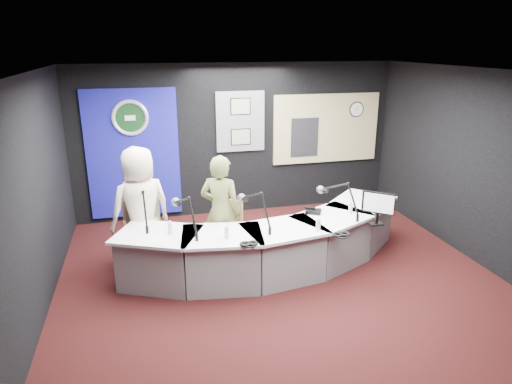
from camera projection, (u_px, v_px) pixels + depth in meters
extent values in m
plane|color=black|center=(285.00, 286.00, 6.17)|extent=(6.00, 6.00, 0.00)
cube|color=silver|center=(289.00, 73.00, 5.30)|extent=(6.00, 6.00, 0.02)
cube|color=black|center=(238.00, 140.00, 8.50)|extent=(6.00, 0.02, 2.80)
cube|color=black|center=(428.00, 323.00, 2.97)|extent=(6.00, 0.02, 2.80)
cube|color=black|center=(28.00, 207.00, 5.04)|extent=(0.02, 6.00, 2.80)
cube|color=black|center=(489.00, 172.00, 6.43)|extent=(0.02, 6.00, 2.80)
cube|color=navy|center=(133.00, 154.00, 8.08)|extent=(1.60, 0.05, 2.30)
torus|color=silver|center=(130.00, 118.00, 7.84)|extent=(0.63, 0.07, 0.63)
cylinder|color=black|center=(130.00, 118.00, 7.84)|extent=(0.48, 0.01, 0.48)
cube|color=slate|center=(240.00, 122.00, 8.37)|extent=(0.90, 0.04, 1.10)
cube|color=gray|center=(241.00, 106.00, 8.26)|extent=(0.34, 0.02, 0.27)
cube|color=gray|center=(241.00, 137.00, 8.43)|extent=(0.34, 0.02, 0.27)
cube|color=tan|center=(326.00, 128.00, 8.83)|extent=(2.12, 0.06, 1.32)
cube|color=beige|center=(326.00, 128.00, 8.82)|extent=(2.00, 0.02, 1.20)
cube|color=black|center=(305.00, 137.00, 8.74)|extent=(0.55, 0.02, 0.75)
cylinder|color=white|center=(357.00, 109.00, 8.83)|extent=(0.28, 0.01, 0.28)
cube|color=slate|center=(143.00, 219.00, 6.82)|extent=(0.51, 0.16, 0.70)
imported|color=beige|center=(141.00, 208.00, 6.50)|extent=(1.01, 0.83, 1.78)
imported|color=#626836|center=(221.00, 212.00, 6.50)|extent=(0.73, 0.65, 1.67)
cube|color=black|center=(378.00, 203.00, 6.18)|extent=(0.34, 0.29, 0.29)
cube|color=black|center=(313.00, 211.00, 6.69)|extent=(0.28, 0.26, 0.05)
torus|color=black|center=(341.00, 234.00, 5.91)|extent=(0.23, 0.23, 0.04)
torus|color=black|center=(249.00, 244.00, 5.64)|extent=(0.21, 0.21, 0.03)
cube|color=white|center=(159.00, 238.00, 5.83)|extent=(0.21, 0.29, 0.00)
cube|color=white|center=(227.00, 230.00, 6.10)|extent=(0.35, 0.39, 0.00)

